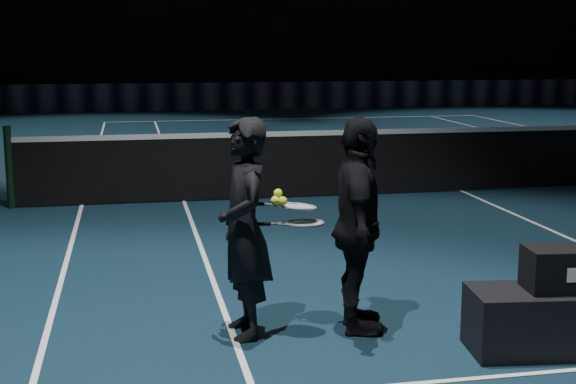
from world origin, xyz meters
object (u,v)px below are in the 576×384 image
player_a (244,229)px  racket_upper (298,207)px  player_bench (576,320)px  player_b (358,226)px  racket_lower (305,223)px  tennis_balls (279,198)px

player_a → racket_upper: bearing=85.1°
racket_upper → player_a: bearing=-178.3°
player_a → racket_upper: 0.43m
player_bench → racket_upper: bearing=164.2°
player_a → player_b: size_ratio=1.00×
player_bench → racket_lower: (-1.82, 0.73, 0.62)m
player_a → player_b: same height
racket_lower → racket_upper: (-0.05, 0.04, 0.12)m
racket_lower → player_bench: bearing=-16.4°
player_a → player_b: (0.85, -0.08, 0.00)m
player_b → player_bench: bearing=-104.7°
player_b → tennis_balls: player_b is taller
player_b → racket_lower: 0.40m
racket_lower → tennis_balls: (-0.19, 0.02, 0.19)m
player_bench → player_a: (-2.26, 0.77, 0.59)m
player_bench → tennis_balls: 2.30m
player_b → racket_lower: (-0.40, 0.04, 0.03)m
player_bench → player_a: player_a is taller
player_bench → racket_lower: racket_lower is taller
tennis_balls → player_bench: bearing=-20.5°
racket_lower → racket_upper: racket_upper is taller
player_b → racket_upper: player_b is taller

